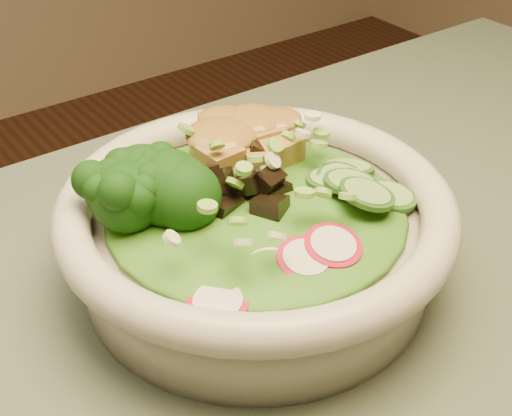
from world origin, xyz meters
TOP-DOWN VIEW (x-y plane):
  - salad_bowl at (-0.01, 0.12)m, footprint 0.29×0.29m
  - lettuce_bed at (-0.01, 0.12)m, footprint 0.22×0.22m
  - broccoli_florets at (-0.07, 0.15)m, footprint 0.11×0.11m
  - radish_slices at (-0.03, 0.06)m, footprint 0.13×0.09m
  - cucumber_slices at (0.06, 0.10)m, footprint 0.10×0.10m
  - mushroom_heap at (-0.00, 0.14)m, footprint 0.10×0.10m
  - tofu_cubes at (0.02, 0.19)m, footprint 0.12×0.10m
  - peanut_sauce at (0.02, 0.19)m, footprint 0.08×0.06m
  - scallion_garnish at (-0.01, 0.12)m, footprint 0.21×0.21m

SIDE VIEW (x-z plane):
  - salad_bowl at x=-0.01m, z-range 0.75..0.83m
  - lettuce_bed at x=-0.01m, z-range 0.80..0.83m
  - radish_slices at x=-0.03m, z-range 0.81..0.83m
  - cucumber_slices at x=0.06m, z-range 0.81..0.85m
  - tofu_cubes at x=0.02m, z-range 0.81..0.85m
  - mushroom_heap at x=0.00m, z-range 0.81..0.85m
  - broccoli_florets at x=-0.07m, z-range 0.81..0.86m
  - scallion_garnish at x=-0.01m, z-range 0.83..0.85m
  - peanut_sauce at x=0.02m, z-range 0.83..0.85m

